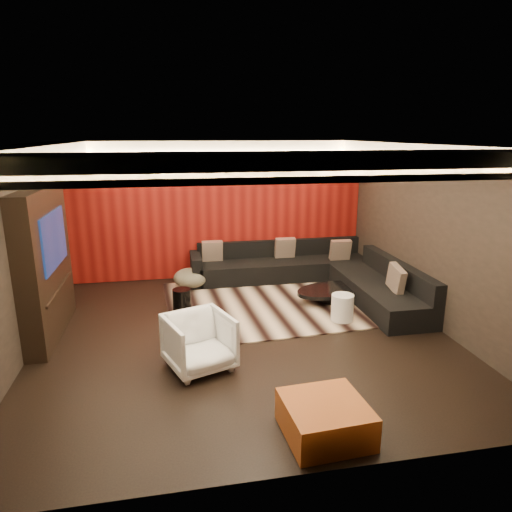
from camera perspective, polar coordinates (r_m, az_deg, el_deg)
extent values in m
cube|color=black|center=(7.01, -1.51, -9.79)|extent=(6.00, 6.00, 0.02)
cube|color=silver|center=(6.36, -1.69, 13.92)|extent=(6.00, 6.00, 0.02)
cube|color=black|center=(9.47, -4.55, 5.71)|extent=(6.00, 0.02, 2.80)
cube|color=black|center=(6.76, -27.64, 0.17)|extent=(0.02, 6.00, 2.80)
cube|color=black|center=(7.61, 21.39, 2.38)|extent=(0.02, 6.00, 2.80)
cube|color=#6B0C0A|center=(9.43, -4.52, 5.68)|extent=(5.98, 0.05, 2.78)
cube|color=silver|center=(9.04, -4.50, 13.49)|extent=(6.00, 0.60, 0.22)
cube|color=silver|center=(3.73, 5.11, 11.13)|extent=(6.00, 0.60, 0.22)
cube|color=silver|center=(6.50, -26.39, 11.36)|extent=(0.60, 4.80, 0.22)
cube|color=silver|center=(7.30, 20.26, 12.24)|extent=(0.60, 4.80, 0.22)
cube|color=#FFD899|center=(8.70, -4.23, 12.84)|extent=(4.80, 0.08, 0.04)
cube|color=#FFD899|center=(4.06, 3.75, 10.22)|extent=(4.80, 0.08, 0.04)
cube|color=#FFD899|center=(6.43, -23.33, 10.86)|extent=(0.08, 4.80, 0.04)
cube|color=#FFD899|center=(7.13, 17.80, 11.67)|extent=(0.08, 4.80, 0.04)
cube|color=black|center=(7.35, -24.89, -0.83)|extent=(0.30, 2.00, 2.20)
cube|color=black|center=(7.23, -23.97, 1.89)|extent=(0.04, 1.30, 0.80)
cube|color=black|center=(7.43, -23.35, -3.74)|extent=(0.04, 1.60, 0.04)
cube|color=beige|center=(8.27, 3.05, -5.66)|extent=(4.19, 3.25, 0.02)
cylinder|color=black|center=(8.35, 9.32, -4.75)|extent=(1.62, 1.62, 0.22)
cylinder|color=black|center=(7.89, -9.24, -5.38)|extent=(0.35, 0.35, 0.37)
ellipsoid|color=#BEB993|center=(9.01, -8.14, -2.71)|extent=(0.88, 0.88, 0.37)
cylinder|color=silver|center=(7.50, 10.73, -6.40)|extent=(0.44, 0.44, 0.45)
cube|color=#944913|center=(4.90, 8.61, -19.49)|extent=(0.85, 0.85, 0.36)
imported|color=white|center=(5.96, -7.11, -10.66)|extent=(1.00, 1.01, 0.72)
cube|color=black|center=(9.52, 3.41, -1.64)|extent=(3.50, 0.90, 0.40)
cube|color=black|center=(9.74, 2.95, 1.06)|extent=(3.50, 0.20, 0.35)
cube|color=black|center=(8.39, 15.06, -4.50)|extent=(0.90, 2.60, 0.40)
cube|color=black|center=(8.43, 17.38, -1.90)|extent=(0.20, 2.60, 0.35)
cube|color=black|center=(9.23, -7.48, -1.64)|extent=(0.20, 0.90, 0.60)
cube|color=beige|center=(9.52, 10.50, 0.76)|extent=(0.42, 0.20, 0.44)
cube|color=beige|center=(7.87, 17.13, -2.73)|extent=(0.12, 0.50, 0.50)
cube|color=beige|center=(9.32, -5.49, 0.64)|extent=(0.42, 0.20, 0.44)
cube|color=beige|center=(9.56, 3.65, 1.04)|extent=(0.42, 0.20, 0.44)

